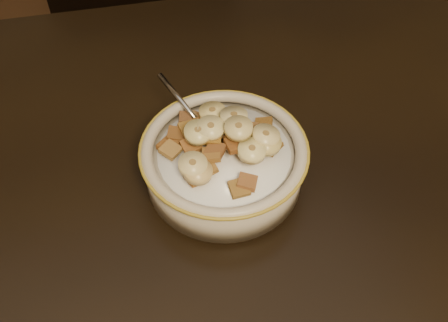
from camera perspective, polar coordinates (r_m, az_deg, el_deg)
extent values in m
cube|color=black|center=(0.58, -12.77, -9.84)|extent=(1.44, 0.96, 0.04)
cube|color=black|center=(1.11, -7.03, 7.54)|extent=(0.53, 0.53, 0.96)
cylinder|color=#AFA48B|center=(0.58, 0.00, -0.51)|extent=(0.18, 0.18, 0.04)
cylinder|color=white|center=(0.56, 0.00, 0.91)|extent=(0.15, 0.15, 0.00)
ellipsoid|color=gray|center=(0.58, -1.74, 2.97)|extent=(0.05, 0.05, 0.01)
cube|color=#965B1B|center=(0.59, -1.91, 4.70)|extent=(0.03, 0.03, 0.01)
cube|color=brown|center=(0.59, -4.22, 4.83)|extent=(0.02, 0.02, 0.01)
cube|color=brown|center=(0.56, -3.77, 1.79)|extent=(0.02, 0.02, 0.01)
cube|color=brown|center=(0.58, -2.33, 4.25)|extent=(0.02, 0.02, 0.01)
cube|color=#9A6135|center=(0.60, -3.15, 4.82)|extent=(0.03, 0.03, 0.01)
cube|color=brown|center=(0.58, -5.50, 3.06)|extent=(0.03, 0.03, 0.01)
cube|color=#925823|center=(0.55, 1.45, 2.50)|extent=(0.03, 0.03, 0.01)
cube|color=brown|center=(0.54, -1.02, 1.22)|extent=(0.03, 0.03, 0.01)
cube|color=brown|center=(0.57, 2.82, 3.61)|extent=(0.03, 0.03, 0.01)
cube|color=brown|center=(0.53, -3.24, -1.92)|extent=(0.03, 0.03, 0.01)
cube|color=olive|center=(0.58, 2.09, 3.81)|extent=(0.03, 0.03, 0.01)
cube|color=brown|center=(0.54, 1.29, 1.87)|extent=(0.02, 0.02, 0.01)
cube|color=#9B6619|center=(0.55, -1.35, 2.85)|extent=(0.03, 0.03, 0.01)
cube|color=brown|center=(0.57, -6.38, 1.82)|extent=(0.03, 0.03, 0.01)
cube|color=brown|center=(0.56, 0.55, 3.68)|extent=(0.02, 0.02, 0.01)
cube|color=brown|center=(0.53, 2.67, -2.41)|extent=(0.03, 0.03, 0.01)
cube|color=#945F29|center=(0.55, 2.68, 2.56)|extent=(0.03, 0.03, 0.01)
cube|color=brown|center=(0.57, 4.06, 2.95)|extent=(0.03, 0.03, 0.01)
cube|color=olive|center=(0.56, 5.41, 1.73)|extent=(0.03, 0.03, 0.01)
cube|color=brown|center=(0.57, 3.95, 2.86)|extent=(0.03, 0.03, 0.01)
cube|color=brown|center=(0.54, -2.01, -0.79)|extent=(0.02, 0.02, 0.01)
cube|color=brown|center=(0.52, 1.75, -3.11)|extent=(0.02, 0.02, 0.01)
cube|color=brown|center=(0.59, 4.53, 4.25)|extent=(0.03, 0.03, 0.01)
cube|color=brown|center=(0.58, -0.36, 4.57)|extent=(0.03, 0.03, 0.01)
cube|color=brown|center=(0.54, -1.46, 0.73)|extent=(0.02, 0.02, 0.01)
cube|color=brown|center=(0.58, -4.09, 3.65)|extent=(0.02, 0.02, 0.01)
cube|color=#915D25|center=(0.55, 2.44, 1.91)|extent=(0.02, 0.02, 0.01)
cube|color=brown|center=(0.56, 4.58, 1.70)|extent=(0.03, 0.03, 0.01)
cube|color=olive|center=(0.56, -6.13, 1.28)|extent=(0.03, 0.03, 0.01)
cube|color=#9A632F|center=(0.55, 3.32, 0.97)|extent=(0.03, 0.03, 0.01)
cylinder|color=beige|center=(0.54, 3.21, 1.19)|extent=(0.03, 0.03, 0.01)
cylinder|color=#DACE7A|center=(0.55, -2.98, 3.28)|extent=(0.04, 0.04, 0.01)
cylinder|color=#F8E8A5|center=(0.55, 4.79, 2.86)|extent=(0.04, 0.04, 0.02)
cylinder|color=tan|center=(0.58, -1.35, 5.57)|extent=(0.04, 0.04, 0.01)
cylinder|color=#E2C789|center=(0.53, -3.58, -0.46)|extent=(0.04, 0.04, 0.01)
cylinder|color=#D0C57F|center=(0.56, 1.14, 5.06)|extent=(0.03, 0.04, 0.01)
cylinder|color=#DDBC76|center=(0.53, -3.00, -1.22)|extent=(0.03, 0.03, 0.01)
cylinder|color=#CABD62|center=(0.55, 4.95, 2.08)|extent=(0.04, 0.04, 0.02)
cylinder|color=#EFD97B|center=(0.54, 1.67, 3.75)|extent=(0.04, 0.04, 0.01)
cylinder|color=#D6CB7B|center=(0.55, -1.51, 3.77)|extent=(0.04, 0.04, 0.01)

